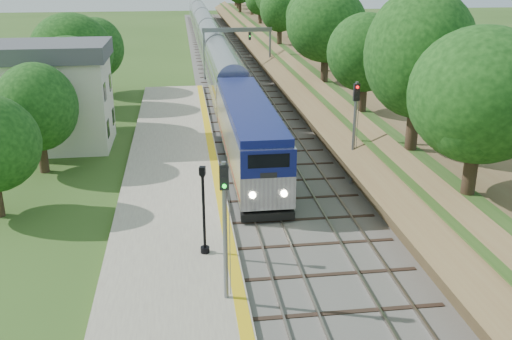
{
  "coord_description": "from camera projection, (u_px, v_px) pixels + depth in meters",
  "views": [
    {
      "loc": [
        -4.36,
        -14.22,
        13.63
      ],
      "look_at": [
        -0.5,
        15.04,
        2.8
      ],
      "focal_mm": 40.0,
      "sensor_mm": 36.0,
      "label": 1
    }
  ],
  "objects": [
    {
      "name": "signal_farside",
      "position": [
        355.0,
        123.0,
        35.39
      ],
      "size": [
        0.36,
        0.29,
        6.65
      ],
      "color": "slate",
      "rests_on": "ground"
    },
    {
      "name": "yellow_stripe",
      "position": [
        222.0,
        205.0,
        32.94
      ],
      "size": [
        0.55,
        68.0,
        0.01
      ],
      "primitive_type": "cube",
      "color": "gold",
      "rests_on": "platform"
    },
    {
      "name": "lamppost_far",
      "position": [
        204.0,
        215.0,
        26.9
      ],
      "size": [
        0.44,
        0.44,
        4.41
      ],
      "color": "black",
      "rests_on": "platform"
    },
    {
      "name": "platform",
      "position": [
        173.0,
        211.0,
        32.65
      ],
      "size": [
        6.4,
        68.0,
        0.38
      ],
      "primitive_type": "cube",
      "color": "gray",
      "rests_on": "ground"
    },
    {
      "name": "station_building",
      "position": [
        54.0,
        95.0,
        43.26
      ],
      "size": [
        8.6,
        6.6,
        8.0
      ],
      "color": "silver",
      "rests_on": "ground"
    },
    {
      "name": "signal_platform",
      "position": [
        225.0,
        217.0,
        22.63
      ],
      "size": [
        0.35,
        0.28,
        6.03
      ],
      "color": "slate",
      "rests_on": "platform"
    },
    {
      "name": "trees_behind_platform",
      "position": [
        71.0,
        120.0,
        34.77
      ],
      "size": [
        7.82,
        53.32,
        7.21
      ],
      "color": "#332316",
      "rests_on": "ground"
    },
    {
      "name": "train",
      "position": [
        209.0,
        41.0,
        86.41
      ],
      "size": [
        3.05,
        122.36,
        4.49
      ],
      "color": "black",
      "rests_on": "trackbed"
    },
    {
      "name": "signal_gantry",
      "position": [
        237.0,
        39.0,
        68.29
      ],
      "size": [
        8.4,
        0.38,
        6.2
      ],
      "color": "slate",
      "rests_on": "ground"
    },
    {
      "name": "trackbed",
      "position": [
        230.0,
        72.0,
        74.53
      ],
      "size": [
        9.5,
        170.0,
        0.28
      ],
      "color": "#4C4944",
      "rests_on": "ground"
    },
    {
      "name": "embankment",
      "position": [
        293.0,
        56.0,
        74.91
      ],
      "size": [
        10.64,
        170.0,
        11.7
      ],
      "color": "brown",
      "rests_on": "ground"
    }
  ]
}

